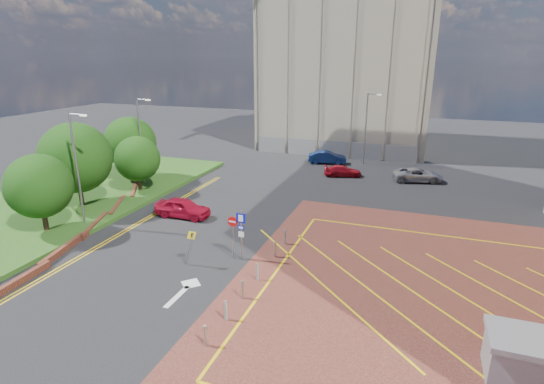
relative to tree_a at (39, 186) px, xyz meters
The scene contains 21 objects.
ground 14.43m from the tree_a, ahead, with size 140.00×140.00×0.00m, color black.
forecourt 28.22m from the tree_a, ahead, with size 26.00×26.00×0.02m, color maroon.
grass_bed 7.95m from the tree_a, 123.69° to the left, with size 14.00×32.00×0.30m, color #224D18.
retaining_wall 4.44m from the tree_a, 42.27° to the left, with size 6.06×20.33×0.40m.
tree_a is the anchor object (origin of this frame).
tree_b 5.27m from the tree_a, 106.70° to the left, with size 5.60×5.60×6.74m.
tree_c 10.02m from the tree_a, 87.14° to the left, with size 4.00×4.00×4.90m.
tree_d 13.24m from the tree_a, 100.89° to the left, with size 5.00×5.00×6.08m.
lamp_left_near 2.80m from the tree_a, 51.70° to the left, with size 1.53×0.16×8.00m.
lamp_left_far 12.06m from the tree_a, 92.01° to the left, with size 1.53×0.16×8.00m.
lamp_back 33.34m from the tree_a, 57.15° to the left, with size 1.53×0.16×8.00m.
sign_cluster 14.41m from the tree_a, ahead, with size 1.17×0.12×3.20m.
warning_sign 12.18m from the tree_a, ahead, with size 0.80×0.43×2.24m.
bollard_row 16.66m from the tree_a, ahead, with size 0.14×11.14×0.90m.
construction_building 43.04m from the tree_a, 70.71° to the left, with size 21.20×19.20×22.00m, color #ADA08D.
construction_fence 33.63m from the tree_a, 63.43° to the left, with size 21.60×0.06×2.00m, color gray.
cycle_shelter 29.66m from the tree_a, ahead, with size 3.53×2.00×1.64m, color #9999A0.
car_red_left 9.90m from the tree_a, 40.00° to the left, with size 1.76×4.37×1.49m, color #B10F2A.
car_blue_back 30.22m from the tree_a, 62.20° to the left, with size 1.51×4.33×1.43m, color navy.
car_red_back 27.68m from the tree_a, 52.52° to the left, with size 1.56×3.83×1.11m, color #B20F1C.
car_silver_back 33.06m from the tree_a, 42.99° to the left, with size 2.21×4.80×1.33m, color #A9A8B0.
Camera 1 is at (10.20, -20.49, 12.00)m, focal length 28.00 mm.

